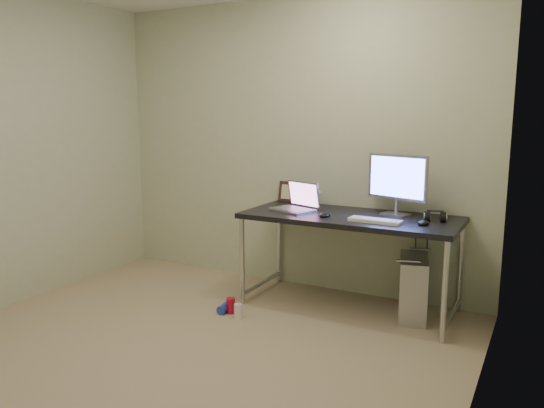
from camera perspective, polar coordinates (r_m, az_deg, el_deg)
The scene contains 18 objects.
floor at distance 3.53m, azimuth -10.96°, elevation -16.11°, with size 3.50×3.50×0.00m, color tan.
wall_back at distance 4.67m, azimuth 2.21°, elevation 6.35°, with size 3.50×0.02×2.50m, color beige.
wall_right at distance 2.48m, azimuth 21.28°, elevation 2.53°, with size 0.02×3.50×2.50m, color beige.
desk at distance 4.16m, azimuth 8.39°, elevation -2.21°, with size 1.65×0.72×0.75m.
tower_computer at distance 4.17m, azimuth 14.91°, elevation -8.66°, with size 0.30×0.48×0.50m.
cable_a at distance 4.39m, azimuth 15.21°, elevation -5.48°, with size 0.01×0.01×0.70m, color black.
cable_b at distance 4.36m, azimuth 16.29°, elevation -5.92°, with size 0.01×0.01×0.72m, color black.
can_red at distance 4.18m, azimuth -4.46°, elevation -10.84°, with size 0.07×0.07×0.12m, color red.
can_white at distance 4.08m, azimuth -3.66°, elevation -11.44°, with size 0.06×0.06×0.11m, color white.
can_blue at distance 4.21m, azimuth -5.17°, elevation -11.08°, with size 0.07×0.07×0.13m, color #2547B9.
laptop at distance 4.30m, azimuth 2.69°, elevation 0.03°, with size 0.40×0.36×0.23m.
monitor at distance 4.16m, azimuth 13.30°, elevation 2.54°, with size 0.49×0.20×0.47m.
keyboard at distance 3.91m, azimuth 11.03°, elevation -1.76°, with size 0.38×0.12×0.02m, color white.
mouse_right at distance 3.90m, azimuth 15.98°, elevation -1.85°, with size 0.08×0.12×0.04m, color black.
mouse_left at distance 4.06m, azimuth 5.71°, elevation -1.09°, with size 0.07×0.12×0.04m, color black.
headphones at distance 4.04m, azimuth 17.12°, elevation -1.41°, with size 0.17×0.10×0.10m.
picture_frame at distance 4.68m, azimuth 2.04°, elevation 1.31°, with size 0.23×0.03×0.18m, color black.
webcam at distance 4.54m, azimuth 4.91°, elevation 1.04°, with size 0.05×0.04×0.13m.
Camera 1 is at (2.04, -2.44, 1.54)m, focal length 35.00 mm.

